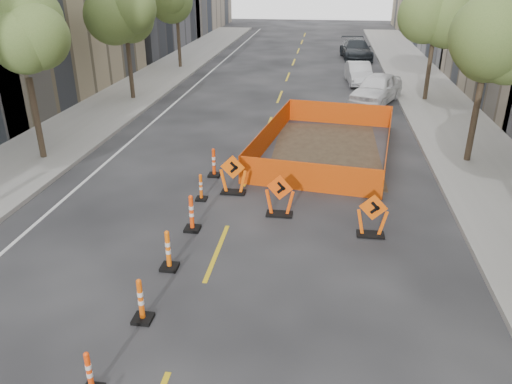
# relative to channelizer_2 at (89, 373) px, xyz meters

# --- Properties ---
(ground_plane) EXTENTS (140.00, 140.00, 0.00)m
(ground_plane) POSITION_rel_channelizer_2_xyz_m (1.23, 1.16, -0.47)
(ground_plane) COLOR black
(sidewalk_left) EXTENTS (4.00, 90.00, 0.15)m
(sidewalk_left) POSITION_rel_channelizer_2_xyz_m (-7.77, 13.16, -0.39)
(sidewalk_left) COLOR gray
(sidewalk_left) RESTS_ON ground
(sidewalk_right) EXTENTS (4.00, 90.00, 0.15)m
(sidewalk_right) POSITION_rel_channelizer_2_xyz_m (10.23, 13.16, -0.39)
(sidewalk_right) COLOR gray
(sidewalk_right) RESTS_ON ground
(tree_l_b) EXTENTS (2.80, 2.80, 5.95)m
(tree_l_b) POSITION_rel_channelizer_2_xyz_m (-7.17, 11.16, 4.06)
(tree_l_b) COLOR #382B1E
(tree_l_b) RESTS_ON ground
(tree_l_c) EXTENTS (2.80, 2.80, 5.95)m
(tree_l_c) POSITION_rel_channelizer_2_xyz_m (-7.17, 21.16, 4.06)
(tree_l_c) COLOR #382B1E
(tree_l_c) RESTS_ON ground
(tree_l_d) EXTENTS (2.80, 2.80, 5.95)m
(tree_l_d) POSITION_rel_channelizer_2_xyz_m (-7.17, 31.16, 4.06)
(tree_l_d) COLOR #382B1E
(tree_l_d) RESTS_ON ground
(tree_r_b) EXTENTS (2.80, 2.80, 5.95)m
(tree_r_b) POSITION_rel_channelizer_2_xyz_m (9.63, 13.16, 4.06)
(tree_r_b) COLOR #382B1E
(tree_r_b) RESTS_ON ground
(tree_r_c) EXTENTS (2.80, 2.80, 5.95)m
(tree_r_c) POSITION_rel_channelizer_2_xyz_m (9.63, 23.16, 4.06)
(tree_r_c) COLOR #382B1E
(tree_r_c) RESTS_ON ground
(channelizer_2) EXTENTS (0.37, 0.37, 0.94)m
(channelizer_2) POSITION_rel_channelizer_2_xyz_m (0.00, 0.00, 0.00)
(channelizer_2) COLOR #FF410A
(channelizer_2) RESTS_ON ground
(channelizer_3) EXTENTS (0.42, 0.42, 1.08)m
(channelizer_3) POSITION_rel_channelizer_2_xyz_m (0.21, 2.09, 0.07)
(channelizer_3) COLOR #E65409
(channelizer_3) RESTS_ON ground
(channelizer_4) EXTENTS (0.44, 0.44, 1.11)m
(channelizer_4) POSITION_rel_channelizer_2_xyz_m (0.18, 4.18, 0.09)
(channelizer_4) COLOR #FF670A
(channelizer_4) RESTS_ON ground
(channelizer_5) EXTENTS (0.45, 0.45, 1.13)m
(channelizer_5) POSITION_rel_channelizer_2_xyz_m (0.25, 6.28, 0.10)
(channelizer_5) COLOR #FF430A
(channelizer_5) RESTS_ON ground
(channelizer_6) EXTENTS (0.36, 0.36, 0.93)m
(channelizer_6) POSITION_rel_channelizer_2_xyz_m (0.02, 8.37, -0.01)
(channelizer_6) COLOR #E25309
(channelizer_6) RESTS_ON ground
(channelizer_7) EXTENTS (0.43, 0.43, 1.09)m
(channelizer_7) POSITION_rel_channelizer_2_xyz_m (-0.00, 10.46, 0.08)
(channelizer_7) COLOR #E43D09
(channelizer_7) RESTS_ON ground
(chevron_sign_left) EXTENTS (0.95, 0.59, 1.40)m
(chevron_sign_left) POSITION_rel_channelizer_2_xyz_m (0.98, 9.04, 0.23)
(chevron_sign_left) COLOR #FF610A
(chevron_sign_left) RESTS_ON ground
(chevron_sign_center) EXTENTS (1.01, 0.73, 1.37)m
(chevron_sign_center) POSITION_rel_channelizer_2_xyz_m (2.71, 7.60, 0.22)
(chevron_sign_center) COLOR #FF4F0A
(chevron_sign_center) RESTS_ON ground
(chevron_sign_right) EXTENTS (0.92, 0.60, 1.33)m
(chevron_sign_right) POSITION_rel_channelizer_2_xyz_m (5.45, 6.66, 0.19)
(chevron_sign_right) COLOR #F5590A
(chevron_sign_right) RESTS_ON ground
(safety_fence) EXTENTS (6.09, 9.08, 1.06)m
(safety_fence) POSITION_rel_channelizer_2_xyz_m (4.09, 13.76, 0.06)
(safety_fence) COLOR #DD420B
(safety_fence) RESTS_ON ground
(parked_car_near) EXTENTS (3.65, 5.22, 1.65)m
(parked_car_near) POSITION_rel_channelizer_2_xyz_m (6.80, 22.43, 0.36)
(parked_car_near) COLOR white
(parked_car_near) RESTS_ON ground
(parked_car_mid) EXTENTS (1.85, 4.28, 1.37)m
(parked_car_mid) POSITION_rel_channelizer_2_xyz_m (6.05, 27.53, 0.22)
(parked_car_mid) COLOR #B6B7BC
(parked_car_mid) RESTS_ON ground
(parked_car_far) EXTENTS (2.80, 5.78, 1.62)m
(parked_car_far) POSITION_rel_channelizer_2_xyz_m (6.27, 37.27, 0.34)
(parked_car_far) COLOR black
(parked_car_far) RESTS_ON ground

